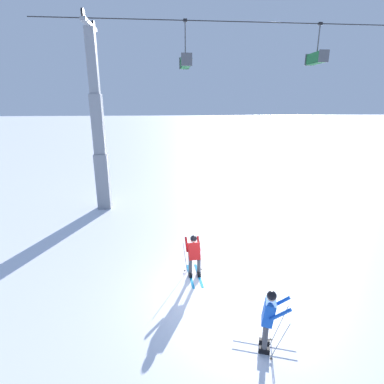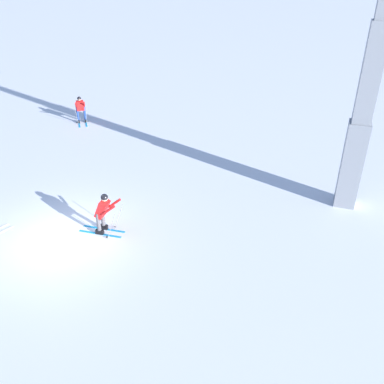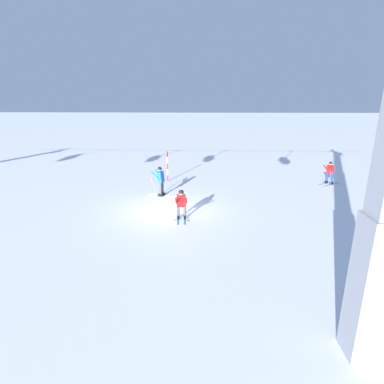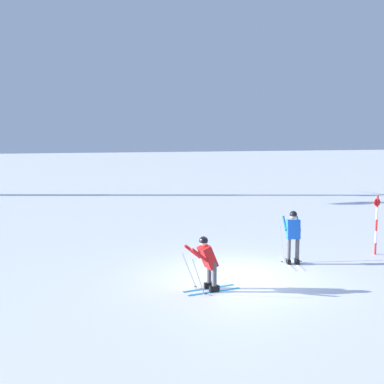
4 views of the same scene
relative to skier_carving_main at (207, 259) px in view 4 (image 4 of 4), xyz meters
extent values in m
plane|color=white|center=(0.84, -1.32, -0.88)|extent=(260.00, 260.00, 0.00)
cube|color=#198CCC|center=(-0.15, -0.15, -0.87)|extent=(0.19, 1.57, 0.01)
cube|color=black|center=(-0.15, -0.15, -0.79)|extent=(0.13, 0.29, 0.16)
cylinder|color=#4C4C51|center=(-0.15, -0.15, -0.37)|extent=(0.13, 0.13, 0.67)
cube|color=#198CCC|center=(0.17, -0.13, -0.87)|extent=(0.19, 1.57, 0.01)
cube|color=black|center=(0.17, -0.13, -0.79)|extent=(0.13, 0.29, 0.16)
cylinder|color=#4C4C51|center=(0.17, -0.13, -0.37)|extent=(0.13, 0.13, 0.67)
cube|color=red|center=(0.00, -0.01, 0.08)|extent=(0.45, 0.51, 0.67)
sphere|color=beige|center=(-0.01, 0.11, 0.49)|extent=(0.22, 0.22, 0.22)
sphere|color=black|center=(-0.01, 0.11, 0.53)|extent=(0.24, 0.24, 0.24)
cylinder|color=red|center=(-0.25, 0.31, 0.20)|extent=(0.12, 0.51, 0.44)
cylinder|color=gray|center=(-0.30, 0.36, -0.42)|extent=(0.16, 0.46, 1.16)
cylinder|color=black|center=(-0.33, 0.18, -0.83)|extent=(0.07, 0.07, 0.01)
cylinder|color=red|center=(0.21, 0.34, 0.20)|extent=(0.12, 0.51, 0.44)
cylinder|color=gray|center=(0.25, 0.39, -0.42)|extent=(0.11, 0.47, 1.16)
cylinder|color=black|center=(0.31, 0.22, -0.83)|extent=(0.07, 0.07, 0.01)
cylinder|color=red|center=(1.53, -7.21, -0.67)|extent=(0.07, 0.07, 0.43)
cylinder|color=white|center=(1.53, -7.21, -0.24)|extent=(0.07, 0.07, 0.43)
cylinder|color=red|center=(1.53, -7.21, 0.19)|extent=(0.07, 0.07, 0.43)
cylinder|color=white|center=(1.53, -7.21, 0.62)|extent=(0.07, 0.07, 0.43)
cylinder|color=red|center=(1.53, -7.21, 1.05)|extent=(0.07, 0.07, 0.43)
cylinder|color=red|center=(1.54, -7.21, 1.01)|extent=(0.02, 0.28, 0.28)
cube|color=white|center=(1.52, -3.57, -0.87)|extent=(1.59, 0.62, 0.01)
cube|color=black|center=(1.52, -3.57, -0.79)|extent=(0.30, 0.19, 0.16)
cylinder|color=#4C4C51|center=(1.52, -3.57, -0.28)|extent=(0.13, 0.13, 0.85)
cube|color=white|center=(1.43, -3.84, -0.87)|extent=(1.59, 0.62, 0.01)
cube|color=black|center=(1.43, -3.84, -0.79)|extent=(0.30, 0.19, 0.16)
cylinder|color=#4C4C51|center=(1.43, -3.84, -0.28)|extent=(0.13, 0.13, 0.85)
cube|color=blue|center=(1.51, -3.72, 0.29)|extent=(0.45, 0.50, 0.66)
sphere|color=tan|center=(1.54, -3.73, 0.74)|extent=(0.23, 0.23, 0.23)
sphere|color=black|center=(1.54, -3.73, 0.77)|extent=(0.25, 0.25, 0.25)
cylinder|color=blue|center=(1.83, -3.58, 0.44)|extent=(0.51, 0.24, 0.45)
cylinder|color=gray|center=(1.89, -3.55, -0.30)|extent=(0.40, 0.05, 1.22)
cylinder|color=black|center=(1.74, -3.45, -0.83)|extent=(0.07, 0.07, 0.01)
cylinder|color=blue|center=(1.68, -4.02, 0.44)|extent=(0.51, 0.24, 0.45)
cylinder|color=gray|center=(1.71, -4.08, -0.30)|extent=(0.35, 0.23, 1.22)
cylinder|color=black|center=(1.53, -4.06, -0.83)|extent=(0.07, 0.07, 0.01)
camera|label=1|loc=(-1.01, -9.76, 5.36)|focal=27.85mm
camera|label=2|loc=(9.96, 6.51, 7.17)|focal=37.79mm
camera|label=3|loc=(-1.09, 13.47, 4.61)|focal=28.34mm
camera|label=4|loc=(-11.22, 4.75, 3.24)|focal=43.03mm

